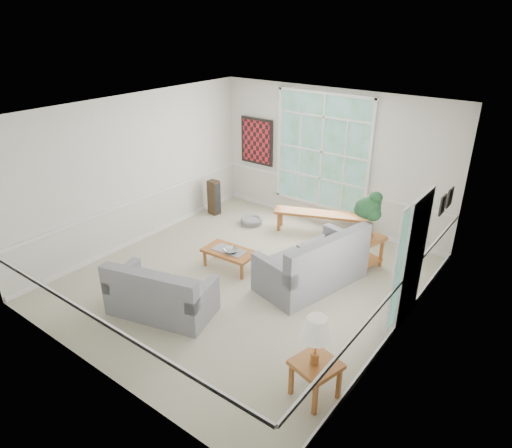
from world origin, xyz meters
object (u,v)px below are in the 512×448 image
(loveseat_front, at_px, (161,288))
(coffee_table, at_px, (229,259))
(loveseat_right, at_px, (312,257))
(side_table, at_px, (315,379))
(end_table, at_px, (362,251))

(loveseat_front, distance_m, coffee_table, 1.72)
(loveseat_right, distance_m, side_table, 2.65)
(loveseat_right, height_order, side_table, loveseat_right)
(loveseat_front, bearing_deg, coffee_table, 75.69)
(loveseat_front, height_order, coffee_table, loveseat_front)
(end_table, distance_m, side_table, 3.49)
(loveseat_right, distance_m, end_table, 1.22)
(loveseat_front, xyz_separation_m, end_table, (1.90, 3.27, -0.13))
(coffee_table, bearing_deg, end_table, 36.08)
(loveseat_right, distance_m, loveseat_front, 2.60)
(side_table, bearing_deg, loveseat_right, 121.88)
(end_table, bearing_deg, side_table, -74.29)
(loveseat_front, bearing_deg, side_table, -17.14)
(coffee_table, relative_size, end_table, 1.57)
(loveseat_front, height_order, side_table, loveseat_front)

